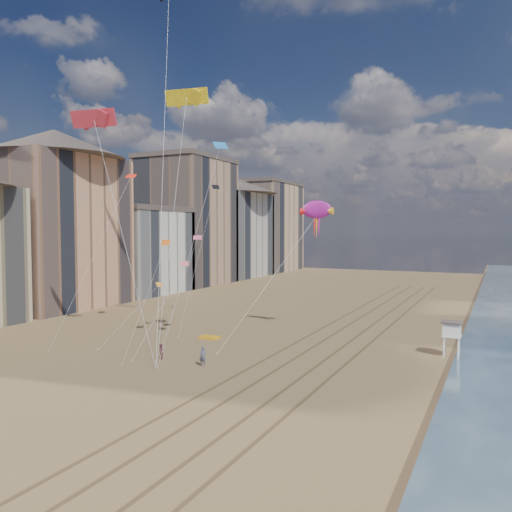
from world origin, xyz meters
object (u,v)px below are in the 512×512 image
at_px(show_kite, 317,210).
at_px(kite_flyer_a, 203,357).
at_px(lifeguard_stand, 452,330).
at_px(kite_flyer_b, 160,352).
at_px(grounded_kite, 210,337).

height_order(show_kite, kite_flyer_a, show_kite).
bearing_deg(lifeguard_stand, kite_flyer_b, -151.79).
xyz_separation_m(grounded_kite, kite_flyer_b, (0.65, -10.03, 0.63)).
bearing_deg(kite_flyer_b, grounded_kite, 148.43).
bearing_deg(kite_flyer_b, lifeguard_stand, 82.94).
bearing_deg(kite_flyer_a, show_kite, 63.06).
xyz_separation_m(grounded_kite, show_kite, (10.16, 7.52, 14.62)).
relative_size(kite_flyer_a, kite_flyer_b, 1.18).
bearing_deg(lifeguard_stand, show_kite, 164.83).
bearing_deg(kite_flyer_a, lifeguard_stand, 21.71).
height_order(show_kite, kite_flyer_b, show_kite).
xyz_separation_m(lifeguard_stand, grounded_kite, (-25.58, -3.34, -2.57)).
xyz_separation_m(kite_flyer_a, kite_flyer_b, (-4.94, 0.22, -0.14)).
distance_m(lifeguard_stand, show_kite, 20.01).
height_order(grounded_kite, kite_flyer_a, kite_flyer_a).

